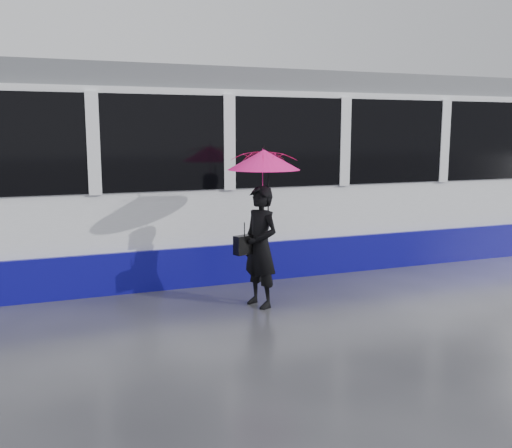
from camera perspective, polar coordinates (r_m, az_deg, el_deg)
name	(u,v)px	position (r m, az deg, el deg)	size (l,w,h in m)	color
ground	(154,318)	(7.55, -10.14, -9.21)	(90.00, 90.00, 0.00)	#2B2B30
rails	(126,273)	(9.92, -12.85, -4.77)	(34.00, 1.51, 0.02)	#3F3D38
tram	(235,174)	(10.11, -2.14, 5.07)	(26.00, 2.56, 3.35)	white
woman	(260,247)	(7.72, 0.43, -2.29)	(0.60, 0.40, 1.65)	black
umbrella	(264,174)	(7.60, 0.79, 5.03)	(1.24, 1.24, 1.12)	#F9158A
handbag	(244,245)	(7.66, -1.16, -2.08)	(0.32, 0.22, 0.44)	black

